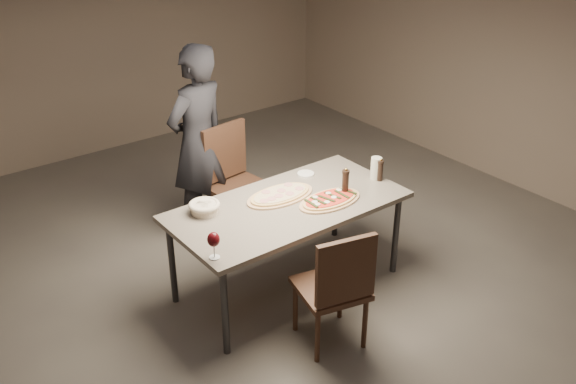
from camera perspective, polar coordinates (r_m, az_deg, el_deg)
room at (r=4.56m, az=0.00°, el=6.14°), size 7.00×7.00×7.00m
dining_table at (r=4.86m, az=0.00°, el=-1.64°), size 1.80×0.90×0.75m
zucchini_pizza at (r=4.87m, az=3.73°, el=-0.68°), size 0.54×0.30×0.05m
ham_pizza at (r=4.93m, az=-0.70°, el=-0.27°), size 0.58×0.32×0.04m
bread_basket at (r=4.73m, az=-7.45°, el=-1.31°), size 0.23×0.23×0.08m
oil_dish at (r=5.28m, az=1.59°, el=1.62°), size 0.14×0.14×0.02m
pepper_mill_left at (r=4.94m, az=5.13°, el=0.89°), size 0.06×0.06×0.23m
pepper_mill_right at (r=5.20m, az=8.20°, el=1.93°), size 0.05×0.05×0.19m
carafe at (r=5.23m, az=7.82°, el=2.12°), size 0.09×0.09×0.18m
wine_glass at (r=4.16m, az=-6.63°, el=-4.29°), size 0.08×0.08×0.19m
side_plate at (r=4.87m, az=-7.55°, el=-1.04°), size 0.19×0.19×0.01m
chair_near at (r=4.35m, az=4.36°, el=-8.18°), size 0.54×0.54×0.94m
chair_far at (r=5.70m, az=-4.80°, el=1.45°), size 0.54×0.54×1.02m
diner at (r=5.63m, az=-8.01°, el=4.34°), size 0.72×0.57×1.75m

